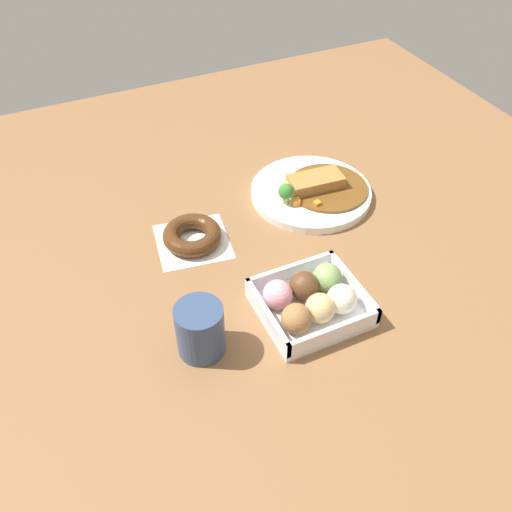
{
  "coord_description": "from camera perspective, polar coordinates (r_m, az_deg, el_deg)",
  "views": [
    {
      "loc": [
        -0.35,
        -0.66,
        0.73
      ],
      "look_at": [
        -0.04,
        0.01,
        0.03
      ],
      "focal_mm": 38.74,
      "sensor_mm": 36.0,
      "label": 1
    }
  ],
  "objects": [
    {
      "name": "coffee_mug",
      "position": [
        0.88,
        -5.79,
        -7.59
      ],
      "size": [
        0.08,
        0.08,
        0.09
      ],
      "primitive_type": "cylinder",
      "color": "#33476B",
      "rests_on": "ground_plane"
    },
    {
      "name": "ground_plane",
      "position": [
        1.04,
        2.15,
        -0.77
      ],
      "size": [
        1.6,
        1.6,
        0.0
      ],
      "primitive_type": "plane",
      "color": "brown"
    },
    {
      "name": "donut_box",
      "position": [
        0.94,
        5.71,
        -4.58
      ],
      "size": [
        0.17,
        0.16,
        0.06
      ],
      "color": "white",
      "rests_on": "ground_plane"
    },
    {
      "name": "curry_plate",
      "position": [
        1.2,
        5.81,
        6.71
      ],
      "size": [
        0.26,
        0.26,
        0.06
      ],
      "color": "white",
      "rests_on": "ground_plane"
    },
    {
      "name": "chocolate_ring_donut",
      "position": [
        1.08,
        -6.6,
        2.11
      ],
      "size": [
        0.16,
        0.16,
        0.03
      ],
      "color": "white",
      "rests_on": "ground_plane"
    }
  ]
}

